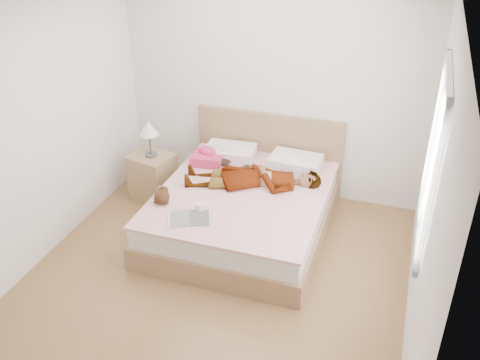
{
  "coord_description": "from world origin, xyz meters",
  "views": [
    {
      "loc": [
        1.53,
        -3.71,
        3.41
      ],
      "look_at": [
        0.0,
        0.85,
        0.7
      ],
      "focal_mm": 40.0,
      "sensor_mm": 36.0,
      "label": 1
    }
  ],
  "objects": [
    {
      "name": "phone",
      "position": [
        -0.45,
        1.56,
        0.7
      ],
      "size": [
        0.07,
        0.1,
        0.05
      ],
      "primitive_type": "cube",
      "rotation": [
        0.44,
        0.0,
        0.27
      ],
      "color": "silver",
      "rests_on": "bed"
    },
    {
      "name": "magazine",
      "position": [
        -0.32,
        0.26,
        0.52
      ],
      "size": [
        0.5,
        0.42,
        0.03
      ],
      "color": "white",
      "rests_on": "bed"
    },
    {
      "name": "bed",
      "position": [
        0.0,
        1.04,
        0.28
      ],
      "size": [
        1.8,
        2.08,
        1.0
      ],
      "color": "olive",
      "rests_on": "ground"
    },
    {
      "name": "room_shell",
      "position": [
        1.77,
        0.3,
        1.5
      ],
      "size": [
        4.0,
        4.0,
        4.0
      ],
      "color": "white",
      "rests_on": "ground"
    },
    {
      "name": "nightstand",
      "position": [
        -1.26,
        1.29,
        0.33
      ],
      "size": [
        0.55,
        0.51,
        1.01
      ],
      "color": "brown",
      "rests_on": "ground"
    },
    {
      "name": "ground",
      "position": [
        0.0,
        0.0,
        0.0
      ],
      "size": [
        4.0,
        4.0,
        0.0
      ],
      "primitive_type": "plane",
      "color": "#502E19",
      "rests_on": "ground"
    },
    {
      "name": "coffee_mug",
      "position": [
        -0.28,
        0.44,
        0.55
      ],
      "size": [
        0.12,
        0.09,
        0.09
      ],
      "color": "white",
      "rests_on": "bed"
    },
    {
      "name": "plush_toy",
      "position": [
        -0.72,
        0.48,
        0.58
      ],
      "size": [
        0.21,
        0.27,
        0.14
      ],
      "color": "black",
      "rests_on": "bed"
    },
    {
      "name": "towel",
      "position": [
        -0.6,
        1.44,
        0.59
      ],
      "size": [
        0.39,
        0.33,
        0.19
      ],
      "color": "#E93F73",
      "rests_on": "bed"
    },
    {
      "name": "hair",
      "position": [
        -0.52,
        1.61,
        0.55
      ],
      "size": [
        0.62,
        0.7,
        0.09
      ],
      "primitive_type": "ellipsoid",
      "rotation": [
        0.0,
        0.0,
        -0.26
      ],
      "color": "black",
      "rests_on": "bed"
    },
    {
      "name": "woman",
      "position": [
        0.05,
        1.16,
        0.61
      ],
      "size": [
        1.59,
        0.94,
        0.21
      ],
      "primitive_type": "imported",
      "rotation": [
        0.0,
        0.0,
        -1.3
      ],
      "color": "white",
      "rests_on": "bed"
    }
  ]
}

